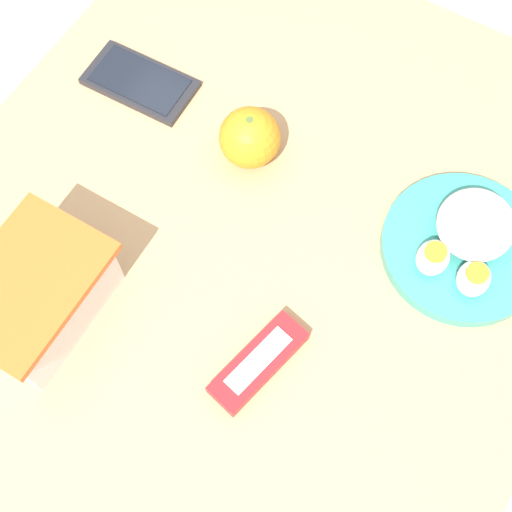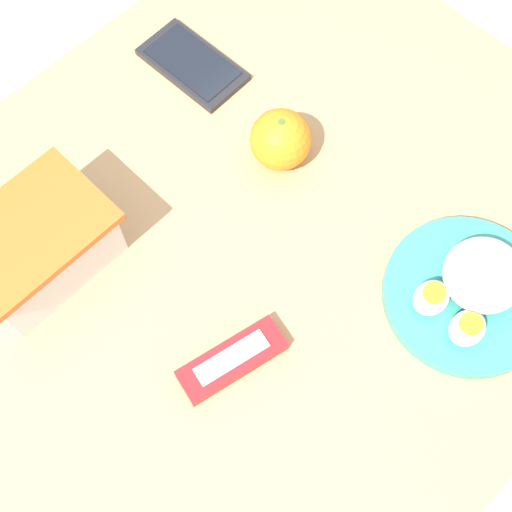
{
  "view_description": "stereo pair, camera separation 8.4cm",
  "coord_description": "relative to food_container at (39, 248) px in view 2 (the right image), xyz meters",
  "views": [
    {
      "loc": [
        -0.3,
        -0.2,
        1.53
      ],
      "look_at": [
        -0.0,
        -0.02,
        0.76
      ],
      "focal_mm": 50.0,
      "sensor_mm": 36.0,
      "label": 1
    },
    {
      "loc": [
        -0.25,
        -0.27,
        1.53
      ],
      "look_at": [
        -0.0,
        -0.02,
        0.76
      ],
      "focal_mm": 50.0,
      "sensor_mm": 36.0,
      "label": 2
    }
  ],
  "objects": [
    {
      "name": "orange_fruit",
      "position": [
        0.31,
        -0.1,
        -0.0
      ],
      "size": [
        0.08,
        0.08,
        0.08
      ],
      "color": "orange",
      "rests_on": "table"
    },
    {
      "name": "table",
      "position": [
        0.18,
        -0.16,
        -0.14
      ],
      "size": [
        0.98,
        0.79,
        0.73
      ],
      "color": "tan",
      "rests_on": "ground_plane"
    },
    {
      "name": "ground_plane",
      "position": [
        0.18,
        -0.16,
        -0.77
      ],
      "size": [
        10.0,
        10.0,
        0.0
      ],
      "primitive_type": "plane",
      "color": "#B2A899"
    },
    {
      "name": "candy_bar",
      "position": [
        0.07,
        -0.25,
        -0.03
      ],
      "size": [
        0.13,
        0.07,
        0.02
      ],
      "color": "red",
      "rests_on": "table"
    },
    {
      "name": "rice_plate",
      "position": [
        0.32,
        -0.39,
        -0.02
      ],
      "size": [
        0.2,
        0.2,
        0.06
      ],
      "color": "teal",
      "rests_on": "table"
    },
    {
      "name": "food_container",
      "position": [
        0.0,
        0.0,
        0.0
      ],
      "size": [
        0.18,
        0.13,
        0.09
      ],
      "color": "white",
      "rests_on": "table"
    },
    {
      "name": "cell_phone",
      "position": [
        0.33,
        0.09,
        -0.04
      ],
      "size": [
        0.08,
        0.15,
        0.01
      ],
      "color": "#232328",
      "rests_on": "table"
    }
  ]
}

